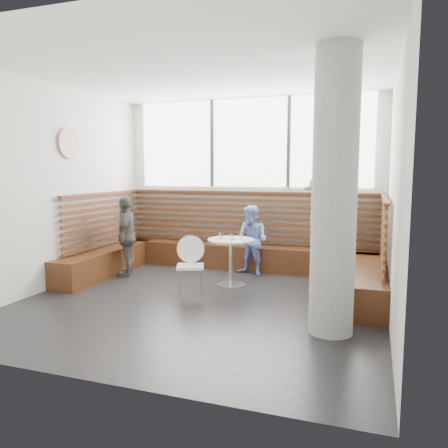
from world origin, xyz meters
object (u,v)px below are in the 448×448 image
(adult_man, at_px, (325,232))
(child_left, at_px, (127,236))
(cafe_chair, at_px, (192,260))
(child_back, at_px, (252,240))
(cafe_table, at_px, (231,252))
(concrete_column, at_px, (334,194))

(adult_man, height_order, child_left, adult_man)
(adult_man, xyz_separation_m, child_left, (-3.42, -0.11, -0.21))
(cafe_chair, height_order, child_back, child_back)
(cafe_chair, height_order, child_left, child_left)
(cafe_table, height_order, adult_man, adult_man)
(adult_man, bearing_deg, child_back, 49.58)
(cafe_table, bearing_deg, cafe_chair, -124.56)
(concrete_column, relative_size, cafe_table, 4.19)
(adult_man, bearing_deg, child_left, 77.43)
(child_left, bearing_deg, cafe_chair, 45.67)
(cafe_table, relative_size, child_back, 0.62)
(cafe_table, xyz_separation_m, adult_man, (1.45, 0.19, 0.36))
(cafe_table, bearing_deg, child_left, 177.57)
(cafe_table, distance_m, adult_man, 1.51)
(concrete_column, relative_size, cafe_chair, 3.68)
(concrete_column, bearing_deg, cafe_chair, 155.63)
(adult_man, distance_m, child_left, 3.43)
(cafe_table, height_order, cafe_chair, cafe_chair)
(child_left, bearing_deg, adult_man, 71.53)
(cafe_chair, relative_size, child_left, 0.62)
(concrete_column, distance_m, child_left, 4.15)
(child_back, xyz_separation_m, child_left, (-2.09, -0.76, 0.08))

